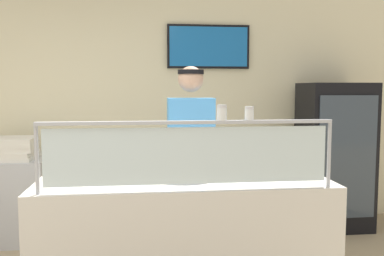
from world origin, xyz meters
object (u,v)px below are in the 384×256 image
(pizza_server, at_px, (186,173))
(pizza_box_stack, at_px, (12,149))
(pizza_tray, at_px, (184,176))
(worker_figure, at_px, (191,158))
(drink_fridge, at_px, (335,156))
(pepper_flake_shaker, at_px, (249,114))
(parmesan_shaker, at_px, (222,114))

(pizza_server, bearing_deg, pizza_box_stack, 129.47)
(pizza_tray, xyz_separation_m, worker_figure, (0.11, 0.54, 0.04))
(pizza_tray, xyz_separation_m, pizza_server, (0.01, -0.02, 0.02))
(pizza_tray, bearing_deg, pizza_server, -72.30)
(pizza_tray, distance_m, pizza_box_stack, 2.23)
(drink_fridge, bearing_deg, pizza_server, -139.23)
(pepper_flake_shaker, xyz_separation_m, pizza_box_stack, (-1.99, 1.89, -0.45))
(parmesan_shaker, relative_size, drink_fridge, 0.06)
(pizza_server, bearing_deg, worker_figure, 72.50)
(parmesan_shaker, distance_m, pizza_box_stack, 2.66)
(parmesan_shaker, relative_size, pizza_box_stack, 0.20)
(pepper_flake_shaker, relative_size, worker_figure, 0.05)
(pepper_flake_shaker, bearing_deg, parmesan_shaker, 180.00)
(parmesan_shaker, distance_m, drink_fridge, 2.62)
(pizza_server, relative_size, pizza_box_stack, 0.58)
(pizza_server, xyz_separation_m, pizza_box_stack, (-1.62, 1.55, -0.02))
(pizza_server, bearing_deg, drink_fridge, 33.98)
(pepper_flake_shaker, height_order, pizza_box_stack, pepper_flake_shaker)
(parmesan_shaker, height_order, pepper_flake_shaker, parmesan_shaker)
(parmesan_shaker, height_order, drink_fridge, drink_fridge)
(pizza_tray, relative_size, pizza_box_stack, 0.96)
(pepper_flake_shaker, bearing_deg, drink_fridge, 52.40)
(drink_fridge, bearing_deg, worker_figure, -149.18)
(worker_figure, height_order, pizza_box_stack, worker_figure)
(pizza_tray, bearing_deg, pizza_box_stack, 136.52)
(pepper_flake_shaker, xyz_separation_m, drink_fridge, (1.49, 1.93, -0.60))
(worker_figure, bearing_deg, pizza_server, -100.71)
(pizza_server, relative_size, worker_figure, 0.16)
(pizza_box_stack, bearing_deg, pizza_server, -43.74)
(worker_figure, xyz_separation_m, drink_fridge, (1.75, 1.04, -0.19))
(pepper_flake_shaker, bearing_deg, worker_figure, 106.24)
(pizza_tray, bearing_deg, drink_fridge, 40.32)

